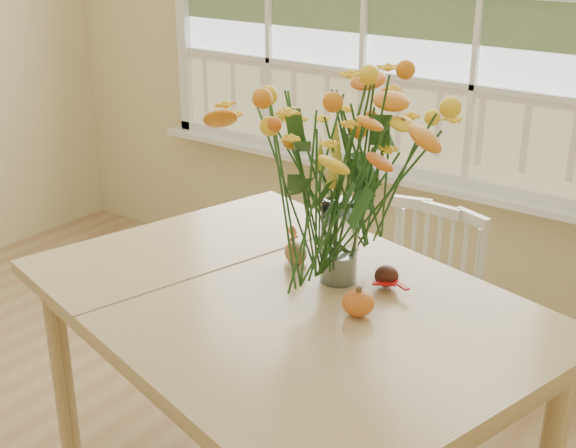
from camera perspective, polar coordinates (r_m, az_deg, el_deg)
The scene contains 7 objects.
wall_back at distance 3.67m, azimuth 5.93°, elevation 14.26°, with size 4.00×0.02×2.70m, color beige.
dining_table at distance 2.30m, azimuth -0.30°, elevation -7.36°, with size 1.72×1.41×0.80m.
windsor_chair at distance 2.92m, azimuth 9.95°, elevation -6.16°, with size 0.41×0.39×0.84m.
flower_vase at distance 2.22m, azimuth 3.98°, elevation 4.63°, with size 0.53×0.53×0.63m.
pumpkin at distance 2.15m, azimuth 5.22°, elevation -5.94°, with size 0.09×0.09×0.07m, color #C64D17.
turkey_figurine at distance 2.42m, azimuth 0.56°, elevation -2.17°, with size 0.11×0.10×0.11m.
dark_gourd at distance 2.31m, azimuth 7.31°, elevation -3.93°, with size 0.13×0.07×0.07m.
Camera 1 is at (1.85, -0.88, 1.84)m, focal length 48.00 mm.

